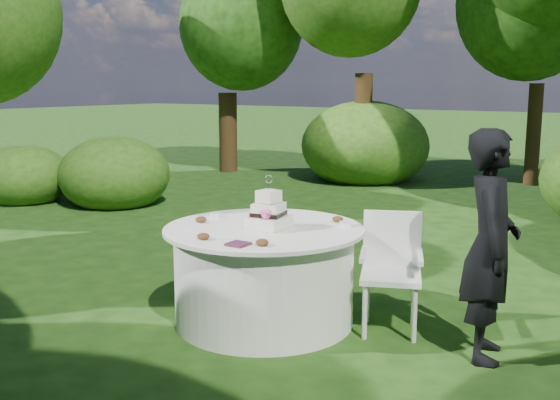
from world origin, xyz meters
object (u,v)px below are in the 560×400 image
(napkins, at_px, (238,244))
(table, at_px, (264,275))
(chair, at_px, (391,263))
(guest, at_px, (490,246))
(cake, at_px, (269,214))

(napkins, xyz_separation_m, table, (-0.18, 0.57, -0.39))
(napkins, distance_m, chair, 1.25)
(guest, height_order, table, guest)
(cake, distance_m, chair, 1.01)
(napkins, bearing_deg, chair, 54.77)
(napkins, distance_m, guest, 1.71)
(guest, distance_m, cake, 1.64)
(guest, bearing_deg, cake, 82.93)
(chair, bearing_deg, napkins, -125.23)
(table, height_order, chair, chair)
(napkins, relative_size, cake, 0.34)
(guest, bearing_deg, napkins, 102.49)
(table, bearing_deg, napkins, -72.33)
(cake, height_order, chair, cake)
(table, distance_m, chair, 0.99)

